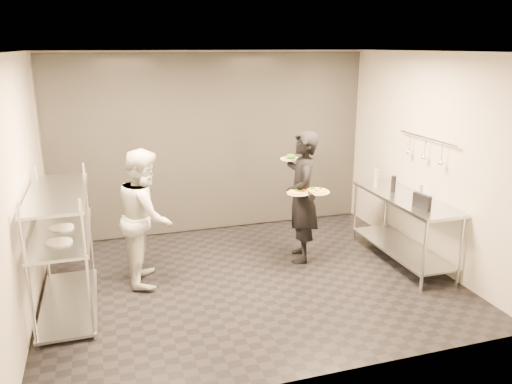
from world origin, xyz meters
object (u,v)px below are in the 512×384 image
object	(u,v)px
chef	(146,216)
salad_plate	(291,158)
pizza_plate_far	(317,191)
bottle_green	(376,178)
waiter	(302,197)
pizza_plate_near	(298,192)
pos_monitor	(422,202)
bottle_dark	(393,184)
pass_rack	(63,244)
bottle_clear	(420,191)
prep_counter	(403,217)

from	to	relation	value
chef	salad_plate	size ratio (longest dim) A/B	5.78
pizza_plate_far	bottle_green	bearing A→B (deg)	16.50
waiter	pizza_plate_near	xyz separation A→B (m)	(-0.15, -0.22, 0.15)
chef	bottle_green	world-z (taller)	chef
pos_monitor	bottle_dark	size ratio (longest dim) A/B	1.17
pizza_plate_near	pass_rack	bearing A→B (deg)	-175.34
chef	pos_monitor	bearing A→B (deg)	-99.46
pizza_plate_far	pos_monitor	distance (m)	1.31
pizza_plate_far	pass_rack	bearing A→B (deg)	-175.46
chef	bottle_clear	bearing A→B (deg)	-92.04
pos_monitor	bottle_dark	bearing A→B (deg)	75.11
chef	bottle_green	size ratio (longest dim) A/B	6.68
pass_rack	bottle_clear	distance (m)	4.48
pass_rack	pos_monitor	distance (m)	4.25
bottle_dark	chef	bearing A→B (deg)	176.61
prep_counter	chef	world-z (taller)	chef
bottle_dark	prep_counter	bearing A→B (deg)	-80.52
waiter	pizza_plate_far	size ratio (longest dim) A/B	5.35
waiter	pass_rack	bearing A→B (deg)	-65.00
salad_plate	pizza_plate_near	bearing A→B (deg)	-100.25
pizza_plate_near	bottle_dark	size ratio (longest dim) A/B	1.25
pass_rack	waiter	world-z (taller)	waiter
pizza_plate_near	bottle_green	world-z (taller)	bottle_green
chef	bottle_dark	size ratio (longest dim) A/B	7.34
waiter	bottle_clear	xyz separation A→B (m)	(1.45, -0.57, 0.12)
salad_plate	bottle_clear	bearing A→B (deg)	-29.99
prep_counter	bottle_clear	xyz separation A→B (m)	(0.14, -0.12, 0.39)
chef	pizza_plate_near	distance (m)	1.95
chef	pos_monitor	world-z (taller)	chef
prep_counter	pizza_plate_far	xyz separation A→B (m)	(-1.18, 0.25, 0.40)
pos_monitor	bottle_green	world-z (taller)	bottle_green
salad_plate	bottle_dark	distance (m)	1.46
waiter	pos_monitor	xyz separation A→B (m)	(1.18, -0.98, 0.12)
waiter	pizza_plate_far	world-z (taller)	waiter
bottle_green	bottle_clear	world-z (taller)	bottle_green
waiter	pizza_plate_near	distance (m)	0.31
pizza_plate_near	bottle_clear	size ratio (longest dim) A/B	1.53
pass_rack	prep_counter	size ratio (longest dim) A/B	0.89
prep_counter	bottle_dark	bearing A→B (deg)	99.48
pass_rack	bottle_green	size ratio (longest dim) A/B	6.33
waiter	pizza_plate_far	xyz separation A→B (m)	(0.12, -0.20, 0.13)
salad_plate	bottle_green	world-z (taller)	salad_plate
pizza_plate_far	bottle_clear	bearing A→B (deg)	-15.53
pass_rack	bottle_clear	world-z (taller)	pass_rack
prep_counter	salad_plate	distance (m)	1.73
chef	bottle_green	distance (m)	3.27
pass_rack	bottle_dark	distance (m)	4.30
prep_counter	pizza_plate_near	distance (m)	1.53
bottle_green	bottle_clear	xyz separation A→B (m)	(0.27, -0.68, -0.03)
prep_counter	pizza_plate_far	bearing A→B (deg)	168.20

